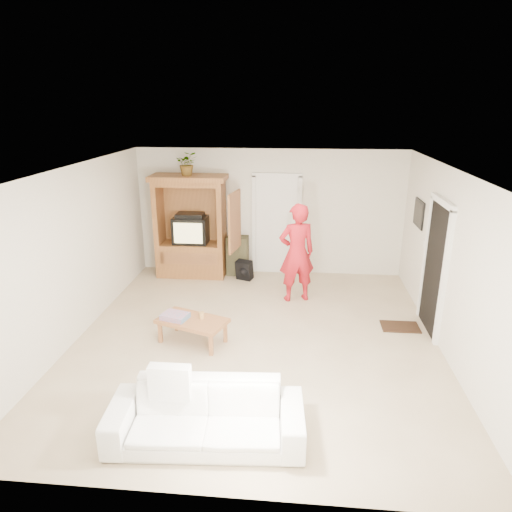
{
  "coord_description": "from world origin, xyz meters",
  "views": [
    {
      "loc": [
        0.59,
        -6.24,
        3.47
      ],
      "look_at": [
        -0.06,
        0.6,
        1.15
      ],
      "focal_mm": 32.0,
      "sensor_mm": 36.0,
      "label": 1
    }
  ],
  "objects_px": {
    "armoire": "(192,233)",
    "coffee_table": "(192,322)",
    "sofa": "(206,416)",
    "man": "(297,253)"
  },
  "relations": [
    {
      "from": "sofa",
      "to": "coffee_table",
      "type": "height_order",
      "value": "sofa"
    },
    {
      "from": "man",
      "to": "sofa",
      "type": "relative_size",
      "value": 0.87
    },
    {
      "from": "armoire",
      "to": "sofa",
      "type": "distance_m",
      "value": 5.11
    },
    {
      "from": "man",
      "to": "sofa",
      "type": "distance_m",
      "value": 3.97
    },
    {
      "from": "man",
      "to": "sofa",
      "type": "height_order",
      "value": "man"
    },
    {
      "from": "sofa",
      "to": "coffee_table",
      "type": "distance_m",
      "value": 2.17
    },
    {
      "from": "sofa",
      "to": "coffee_table",
      "type": "relative_size",
      "value": 1.81
    },
    {
      "from": "armoire",
      "to": "coffee_table",
      "type": "bearing_deg",
      "value": -77.52
    },
    {
      "from": "coffee_table",
      "to": "sofa",
      "type": "bearing_deg",
      "value": -53.55
    },
    {
      "from": "coffee_table",
      "to": "man",
      "type": "bearing_deg",
      "value": 68.31
    }
  ]
}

